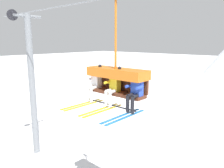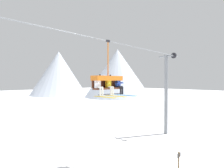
% 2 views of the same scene
% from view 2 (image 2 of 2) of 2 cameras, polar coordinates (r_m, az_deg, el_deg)
% --- Properties ---
extents(ground_plane, '(200.00, 200.00, 0.00)m').
position_cam_2_polar(ground_plane, '(13.78, 0.90, -22.45)').
color(ground_plane, white).
extents(mountain_peak_central, '(20.93, 20.93, 16.61)m').
position_cam_2_polar(mountain_peak_central, '(70.00, -17.00, 3.37)').
color(mountain_peak_central, silver).
rests_on(mountain_peak_central, ground_plane).
extents(mountain_peak_east, '(22.27, 22.27, 16.05)m').
position_cam_2_polar(mountain_peak_east, '(59.13, 1.80, 3.57)').
color(mountain_peak_east, silver).
rests_on(mountain_peak_east, ground_plane).
extents(lift_tower_far, '(0.36, 1.88, 8.29)m').
position_cam_2_polar(lift_tower_far, '(18.86, 17.29, -2.58)').
color(lift_tower_far, slate).
rests_on(lift_tower_far, ground_plane).
extents(lift_cable, '(18.12, 0.05, 0.05)m').
position_cam_2_polar(lift_cable, '(12.00, 2.12, 13.12)').
color(lift_cable, slate).
extents(chairlift_chair, '(2.18, 0.74, 3.41)m').
position_cam_2_polar(chairlift_chair, '(11.10, -1.57, 1.28)').
color(chairlift_chair, '#512819').
extents(skier_white, '(0.48, 1.70, 1.34)m').
position_cam_2_polar(skier_white, '(10.36, -4.28, -0.35)').
color(skier_white, silver).
extents(skier_yellow, '(0.48, 1.70, 1.34)m').
position_cam_2_polar(skier_yellow, '(10.96, -0.79, -0.26)').
color(skier_yellow, yellow).
extents(skier_blue, '(0.46, 1.70, 1.23)m').
position_cam_2_polar(skier_blue, '(11.58, 2.35, -0.29)').
color(skier_blue, '#2847B7').
extents(trail_sign, '(0.36, 0.08, 1.60)m').
position_cam_2_polar(trail_sign, '(11.17, 20.95, -23.32)').
color(trail_sign, brown).
rests_on(trail_sign, ground_plane).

